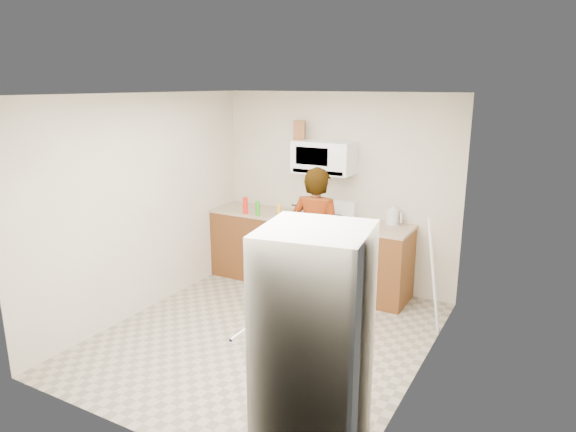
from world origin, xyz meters
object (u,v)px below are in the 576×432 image
Objects in this scene: microwave at (324,157)px; fridge at (314,348)px; gas_range at (318,252)px; saucepan at (307,210)px; kettle at (393,217)px; person at (316,240)px.

microwave reaches higher than fridge.
gas_range is 0.57m from saucepan.
fridge reaches higher than saucepan.
person is at bearing -127.22° from kettle.
fridge is at bearing -64.92° from gas_range.
fridge is 8.44× the size of saucepan.
gas_range is 1.22m from microwave.
kettle is 1.12m from saucepan.
saucepan is (-0.22, -0.04, -0.69)m from microwave.
microwave is 1.14m from person.
kettle is (0.90, 0.07, -0.67)m from microwave.
gas_range is 5.96× the size of kettle.
person is (0.25, -0.71, -0.85)m from microwave.
fridge is at bearing 111.27° from person.
gas_range is at bearing -165.07° from kettle.
gas_range is 1.49× the size of microwave.
saucepan is at bearing 108.65° from fridge.
fridge is (1.08, -2.25, -0.00)m from person.
kettle is at bearing 4.30° from microwave.
saucepan is (-0.47, 0.67, 0.16)m from person.
kettle is at bearing 12.24° from gas_range.
gas_range is 5.61× the size of saucepan.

